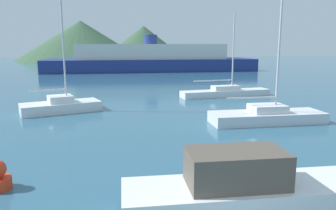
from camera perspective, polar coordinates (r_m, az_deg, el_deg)
name	(u,v)px	position (r m, az deg, el deg)	size (l,w,h in m)	color
motorboat_near	(277,193)	(9.89, 18.42, -14.28)	(8.57, 1.99, 2.25)	white
sailboat_inner	(61,105)	(23.85, -18.15, 0.02)	(5.63, 3.71, 9.96)	white
sailboat_middle	(226,92)	(29.99, 10.01, 2.25)	(8.40, 2.56, 7.37)	white
sailboat_outer	(267,115)	(20.40, 16.88, -1.74)	(6.78, 2.11, 9.08)	silver
ferry_distant	(151,59)	(58.95, -3.03, 8.00)	(36.54, 9.59, 6.30)	navy
hill_west	(81,41)	(103.12, -14.89, 10.80)	(37.83, 37.83, 11.63)	#38563D
hill_central	(144,43)	(99.84, -4.26, 10.69)	(26.88, 26.88, 10.08)	#38563D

